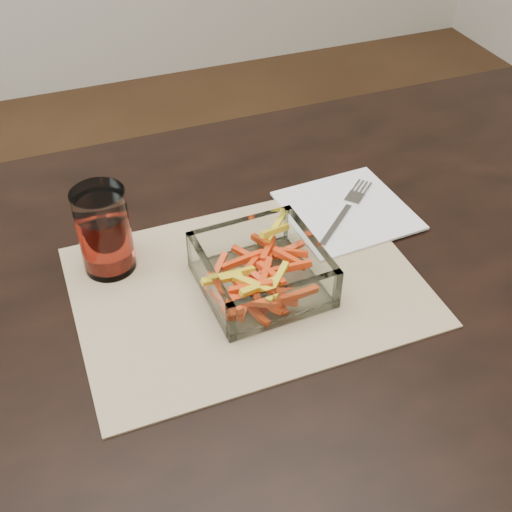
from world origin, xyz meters
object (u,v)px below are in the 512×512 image
at_px(tumbler, 105,234).
at_px(fork, 347,209).
at_px(dining_table, 252,340).
at_px(glass_bowl, 262,272).

distance_m(tumbler, fork, 0.36).
relative_size(dining_table, tumbler, 13.00).
distance_m(glass_bowl, fork, 0.21).
height_order(dining_table, tumbler, tumbler).
bearing_deg(tumbler, fork, -1.07).
relative_size(dining_table, fork, 11.03).
xyz_separation_m(tumbler, fork, (0.36, -0.01, -0.05)).
bearing_deg(tumbler, glass_bowl, -31.99).
height_order(glass_bowl, tumbler, tumbler).
xyz_separation_m(glass_bowl, fork, (0.18, 0.10, -0.02)).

